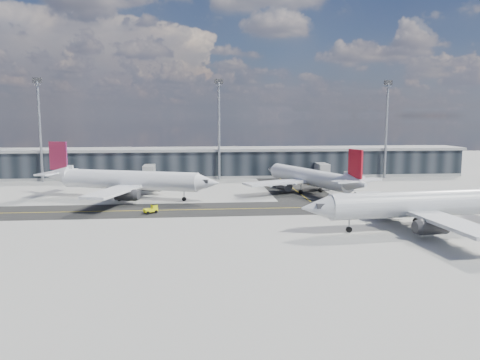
% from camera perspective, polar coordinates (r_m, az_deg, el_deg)
% --- Properties ---
extents(ground, '(300.00, 300.00, 0.00)m').
position_cam_1_polar(ground, '(89.76, -1.03, -4.06)').
color(ground, gray).
rests_on(ground, ground).
extents(taxiway_lanes, '(180.00, 63.00, 0.03)m').
position_cam_1_polar(taxiway_lanes, '(100.60, 0.74, -2.75)').
color(taxiway_lanes, black).
rests_on(taxiway_lanes, ground).
extents(terminal_concourse, '(152.00, 19.80, 8.80)m').
position_cam_1_polar(terminal_concourse, '(143.40, -2.67, 2.06)').
color(terminal_concourse, black).
rests_on(terminal_concourse, ground).
extents(floodlight_masts, '(102.50, 0.70, 28.90)m').
position_cam_1_polar(floodlight_masts, '(135.78, -2.58, 6.61)').
color(floodlight_masts, gray).
rests_on(floodlight_masts, ground).
extents(airliner_af, '(41.47, 35.80, 12.61)m').
position_cam_1_polar(airliner_af, '(107.71, -13.54, -0.03)').
color(airliner_af, white).
rests_on(airliner_af, ground).
extents(airliner_redtail, '(32.44, 37.49, 11.55)m').
position_cam_1_polar(airliner_redtail, '(113.54, 8.55, 0.32)').
color(airliner_redtail, white).
rests_on(airliner_redtail, ground).
extents(airliner_near, '(42.50, 36.29, 12.58)m').
position_cam_1_polar(airliner_near, '(82.53, 21.72, -2.73)').
color(airliner_near, '#B9BBBD').
rests_on(airliner_near, ground).
extents(baggage_tug, '(2.84, 2.35, 1.62)m').
position_cam_1_polar(baggage_tug, '(91.09, -10.71, -3.50)').
color(baggage_tug, '#F4F80D').
rests_on(baggage_tug, ground).
extents(service_van, '(3.63, 5.29, 1.34)m').
position_cam_1_polar(service_van, '(126.41, 9.33, -0.38)').
color(service_van, white).
rests_on(service_van, ground).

